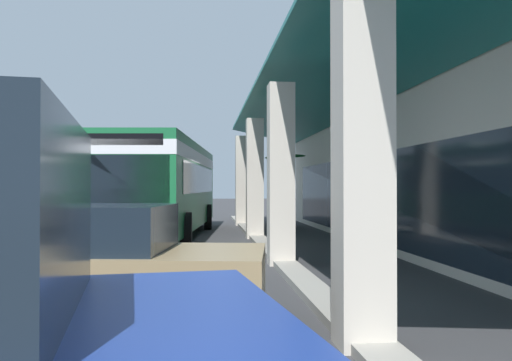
# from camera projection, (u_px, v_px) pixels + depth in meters

# --- Properties ---
(ground) EXTENTS (120.00, 120.00, 0.00)m
(ground) POSITION_uv_depth(u_px,v_px,m) (422.00, 239.00, 17.44)
(ground) COLOR #38383A
(curb_strip) EXTENTS (28.79, 0.50, 0.12)m
(curb_strip) POSITION_uv_depth(u_px,v_px,m) (267.00, 246.00, 14.59)
(curb_strip) COLOR #9E998E
(curb_strip) RESTS_ON ground
(transit_bus) EXTENTS (11.40, 3.60, 3.34)m
(transit_bus) POSITION_uv_depth(u_px,v_px,m) (163.00, 182.00, 18.19)
(transit_bus) COLOR #196638
(transit_bus) RESTS_ON ground
(parked_sedan_tan) EXTENTS (2.83, 4.60, 1.47)m
(parked_sedan_tan) POSITION_uv_depth(u_px,v_px,m) (76.00, 265.00, 6.41)
(parked_sedan_tan) COLOR #9E845B
(parked_sedan_tan) RESTS_ON ground
(potted_palm) EXTENTS (1.67, 1.75, 3.06)m
(potted_palm) POSITION_uv_depth(u_px,v_px,m) (282.00, 211.00, 22.01)
(potted_palm) COLOR brown
(potted_palm) RESTS_ON ground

